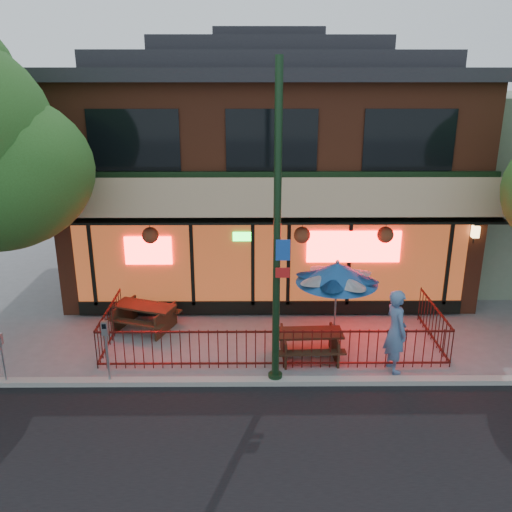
{
  "coord_description": "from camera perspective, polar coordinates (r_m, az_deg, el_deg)",
  "views": [
    {
      "loc": [
        -0.52,
        -11.17,
        6.67
      ],
      "look_at": [
        -0.42,
        2.0,
        2.21
      ],
      "focal_mm": 38.0,
      "sensor_mm": 36.0,
      "label": 1
    }
  ],
  "objects": [
    {
      "name": "pedestrian",
      "position": [
        13.04,
        14.49,
        -7.64
      ],
      "size": [
        0.64,
        0.83,
        2.02
      ],
      "primitive_type": "imported",
      "rotation": [
        0.0,
        0.0,
        1.8
      ],
      "color": "#4F719E",
      "rests_on": "ground"
    },
    {
      "name": "curb",
      "position": [
        12.56,
        2.05,
        -13.04
      ],
      "size": [
        80.0,
        0.25,
        0.12
      ],
      "primitive_type": "cube",
      "color": "#999993",
      "rests_on": "ground"
    },
    {
      "name": "picnic_table_right",
      "position": [
        13.47,
        5.61,
        -8.86
      ],
      "size": [
        1.66,
        1.3,
        0.69
      ],
      "color": "#341E12",
      "rests_on": "ground"
    },
    {
      "name": "ground",
      "position": [
        13.02,
        1.95,
        -12.11
      ],
      "size": [
        80.0,
        80.0,
        0.0
      ],
      "primitive_type": "plane",
      "color": "gray",
      "rests_on": "ground"
    },
    {
      "name": "parking_meter_near",
      "position": [
        12.5,
        -15.5,
        -8.74
      ],
      "size": [
        0.14,
        0.12,
        1.55
      ],
      "color": "#9FA3A7",
      "rests_on": "ground"
    },
    {
      "name": "restaurant_building",
      "position": [
        18.47,
        1.2,
        10.8
      ],
      "size": [
        12.96,
        9.49,
        8.05
      ],
      "color": "brown",
      "rests_on": "ground"
    },
    {
      "name": "street_light",
      "position": [
        11.34,
        2.22,
        0.61
      ],
      "size": [
        0.43,
        0.32,
        7.0
      ],
      "color": "black",
      "rests_on": "ground"
    },
    {
      "name": "patio_fence",
      "position": [
        13.15,
        1.9,
        -8.63
      ],
      "size": [
        8.44,
        2.62,
        1.0
      ],
      "color": "#46120F",
      "rests_on": "ground"
    },
    {
      "name": "patio_umbrella",
      "position": [
        13.53,
        8.53,
        -1.77
      ],
      "size": [
        2.03,
        2.03,
        2.32
      ],
      "color": "gray",
      "rests_on": "ground"
    },
    {
      "name": "picnic_table_left",
      "position": [
        15.14,
        -11.64,
        -5.91
      ],
      "size": [
        1.97,
        1.74,
        0.7
      ],
      "color": "#382314",
      "rests_on": "ground"
    },
    {
      "name": "parking_meter_far",
      "position": [
        13.37,
        -25.22,
        -8.96
      ],
      "size": [
        0.12,
        0.1,
        1.28
      ],
      "color": "#9FA2A8",
      "rests_on": "ground"
    }
  ]
}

